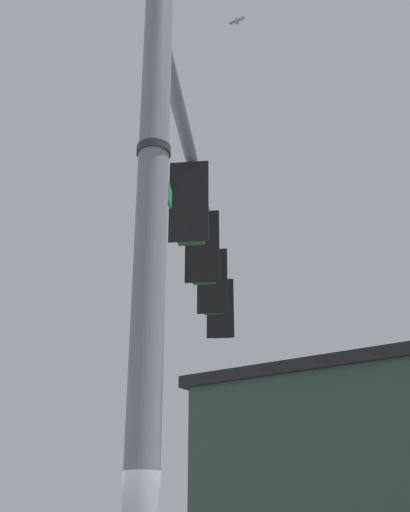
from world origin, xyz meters
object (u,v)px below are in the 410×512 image
at_px(traffic_light_mid_outer, 213,284).
at_px(street_name_sign, 158,163).
at_px(traffic_light_mid_inner, 204,251).
at_px(traffic_light_nearest_pole, 191,207).
at_px(traffic_light_arm_end, 221,311).
at_px(bird_flying, 237,21).

bearing_deg(traffic_light_mid_outer, street_name_sign, -90.08).
xyz_separation_m(traffic_light_mid_outer, street_name_sign, (-0.01, -5.37, -0.77)).
bearing_deg(traffic_light_mid_inner, traffic_light_nearest_pole, -90.08).
height_order(traffic_light_mid_outer, traffic_light_arm_end, same).
xyz_separation_m(traffic_light_nearest_pole, traffic_light_arm_end, (0.01, 4.47, 0.00)).
xyz_separation_m(traffic_light_mid_inner, traffic_light_arm_end, (0.00, 2.98, 0.00)).
height_order(traffic_light_nearest_pole, bird_flying, bird_flying).
height_order(traffic_light_mid_inner, street_name_sign, traffic_light_mid_inner).
xyz_separation_m(traffic_light_arm_end, bird_flying, (0.61, -2.87, 4.79)).
bearing_deg(traffic_light_mid_inner, street_name_sign, -90.08).
distance_m(traffic_light_mid_outer, bird_flying, 5.02).
bearing_deg(traffic_light_arm_end, traffic_light_nearest_pole, -90.08).
relative_size(traffic_light_arm_end, street_name_sign, 1.12).
bearing_deg(street_name_sign, traffic_light_arm_end, 89.92).
height_order(traffic_light_mid_inner, bird_flying, bird_flying).
distance_m(traffic_light_mid_inner, traffic_light_mid_outer, 1.49).
distance_m(traffic_light_mid_inner, traffic_light_arm_end, 2.98).
xyz_separation_m(traffic_light_arm_end, street_name_sign, (-0.01, -6.86, -0.77)).
bearing_deg(bird_flying, traffic_light_mid_outer, 114.02).
xyz_separation_m(traffic_light_mid_outer, traffic_light_arm_end, (0.00, 1.49, 0.00)).
xyz_separation_m(traffic_light_nearest_pole, bird_flying, (0.62, 1.60, 4.79)).
xyz_separation_m(traffic_light_mid_inner, street_name_sign, (-0.01, -3.88, -0.77)).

